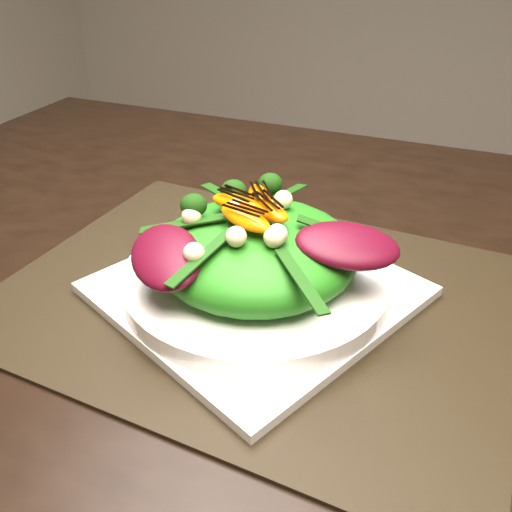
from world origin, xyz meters
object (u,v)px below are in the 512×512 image
at_px(dining_table, 424,316).
at_px(placemat, 256,295).
at_px(lettuce_mound, 256,251).
at_px(salad_bowl, 256,277).
at_px(plate_base, 256,289).
at_px(orange_segment, 244,204).

relative_size(dining_table, placemat, 3.25).
bearing_deg(lettuce_mound, salad_bowl, 0.00).
relative_size(dining_table, salad_bowl, 6.16).
height_order(plate_base, lettuce_mound, lettuce_mound).
bearing_deg(lettuce_mound, plate_base, 0.00).
bearing_deg(salad_bowl, dining_table, 20.26).
height_order(placemat, plate_base, plate_base).
height_order(dining_table, salad_bowl, dining_table).
bearing_deg(dining_table, placemat, -159.74).
bearing_deg(plate_base, placemat, -90.00).
xyz_separation_m(dining_table, lettuce_mound, (-0.16, -0.06, 0.07)).
bearing_deg(lettuce_mound, orange_segment, 140.46).
bearing_deg(salad_bowl, plate_base, 0.00).
bearing_deg(lettuce_mound, placemat, -90.00).
bearing_deg(dining_table, plate_base, -159.74).
bearing_deg(placemat, orange_segment, 140.46).
bearing_deg(orange_segment, salad_bowl, -39.54).
xyz_separation_m(plate_base, orange_segment, (-0.02, 0.02, 0.08)).
height_order(plate_base, salad_bowl, salad_bowl).
distance_m(placemat, lettuce_mound, 0.05).
height_order(plate_base, orange_segment, orange_segment).
bearing_deg(placemat, plate_base, 90.00).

